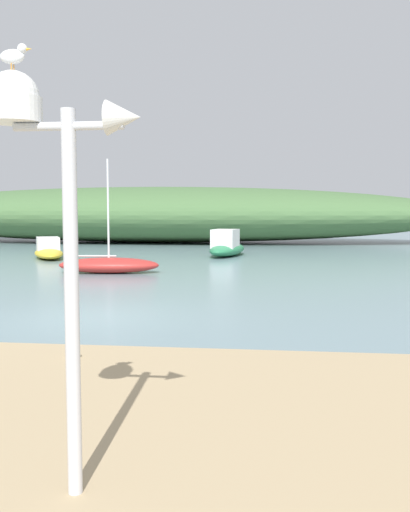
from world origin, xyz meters
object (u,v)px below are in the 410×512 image
object	(u,v)px
sailboat_outer_mooring	(109,265)
seagull_on_radar	(14,55)
motorboat_far_right	(49,251)
seagull_mid_strand	(73,349)
motorboat_west_reach	(227,246)
mast_structure	(42,156)

from	to	relation	value
sailboat_outer_mooring	seagull_on_radar	bearing A→B (deg)	-75.93
motorboat_far_right	seagull_mid_strand	size ratio (longest dim) A/B	14.91
motorboat_west_reach	sailboat_outer_mooring	world-z (taller)	sailboat_outer_mooring
sailboat_outer_mooring	seagull_mid_strand	bearing A→B (deg)	-76.06
sailboat_outer_mooring	motorboat_far_right	bearing A→B (deg)	128.86
mast_structure	motorboat_far_right	xyz separation A→B (m)	(-9.64, 23.78, -2.62)
seagull_on_radar	motorboat_far_right	bearing A→B (deg)	111.62
mast_structure	sailboat_outer_mooring	size ratio (longest dim) A/B	0.77
mast_structure	motorboat_far_right	bearing A→B (deg)	112.06
seagull_on_radar	motorboat_west_reach	distance (m)	26.25
seagull_on_radar	seagull_mid_strand	size ratio (longest dim) A/B	0.92
motorboat_west_reach	motorboat_far_right	distance (m)	9.34
motorboat_far_right	sailboat_outer_mooring	distance (m)	8.02
seagull_on_radar	sailboat_outer_mooring	bearing A→B (deg)	104.07
sailboat_outer_mooring	mast_structure	bearing A→B (deg)	-75.28
seagull_on_radar	motorboat_west_reach	world-z (taller)	seagull_on_radar
seagull_on_radar	seagull_mid_strand	bearing A→B (deg)	104.45
motorboat_west_reach	motorboat_far_right	bearing A→B (deg)	-166.00
motorboat_far_right	mast_structure	bearing A→B (deg)	-67.94
sailboat_outer_mooring	motorboat_west_reach	bearing A→B (deg)	64.65
mast_structure	motorboat_west_reach	distance (m)	26.16
mast_structure	motorboat_west_reach	size ratio (longest dim) A/B	0.76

